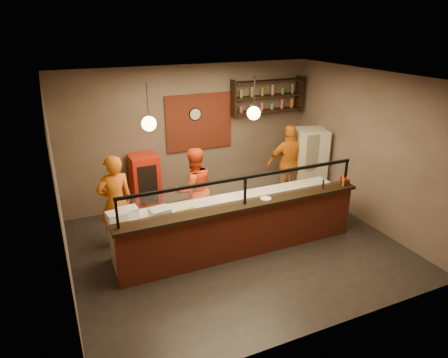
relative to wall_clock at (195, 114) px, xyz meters
name	(u,v)px	position (x,y,z in m)	size (l,w,h in m)	color
floor	(237,247)	(-0.10, -2.46, -2.10)	(6.00, 6.00, 0.00)	black
ceiling	(239,79)	(-0.10, -2.46, 1.10)	(6.00, 6.00, 0.00)	#372F2A
wall_back	(191,135)	(-0.10, 0.04, -0.50)	(6.00, 6.00, 0.00)	#755F55
wall_left	(59,198)	(-3.10, -2.46, -0.50)	(5.00, 5.00, 0.00)	#755F55
wall_right	(368,149)	(2.90, -2.46, -0.50)	(5.00, 5.00, 0.00)	#755F55
wall_front	(324,233)	(-0.10, -4.96, -0.50)	(6.00, 6.00, 0.00)	#755F55
brick_patch	(199,122)	(0.10, 0.01, -0.20)	(1.60, 0.04, 1.30)	#983721
service_counter	(244,231)	(-0.10, -2.76, -1.60)	(4.60, 0.25, 1.00)	#983721
counter_ledge	(245,205)	(-0.10, -2.76, -1.07)	(4.70, 0.37, 0.06)	black
worktop_cabinet	(233,223)	(-0.10, -2.26, -1.68)	(4.60, 0.75, 0.85)	gray
worktop	(233,202)	(-0.10, -2.26, -1.23)	(4.60, 0.75, 0.05)	silver
sneeze_guard	(245,188)	(-0.10, -2.76, -0.73)	(4.50, 0.05, 0.52)	white
wall_shelving	(267,96)	(1.80, -0.14, 0.30)	(1.84, 0.28, 0.85)	black
wall_clock	(195,114)	(0.00, 0.00, 0.00)	(0.30, 0.30, 0.04)	black
pendant_left	(149,124)	(-1.60, -2.26, 0.45)	(0.24, 0.24, 0.77)	black
pendant_right	(254,113)	(0.30, -2.26, 0.45)	(0.24, 0.24, 0.77)	black
cook_left	(116,202)	(-2.15, -1.43, -1.18)	(0.67, 0.44, 1.83)	#D06213
cook_mid	(194,190)	(-0.58, -1.42, -1.22)	(0.86, 0.67, 1.77)	red
cook_right	(289,164)	(1.95, -1.03, -1.16)	(1.10, 0.46, 1.88)	orange
fridge	(308,164)	(2.50, -1.03, -1.24)	(0.72, 0.67, 1.72)	beige
red_cooler	(145,185)	(-1.33, -0.31, -1.41)	(0.59, 0.54, 1.38)	red
pizza_dough	(228,199)	(-0.16, -2.16, -1.19)	(0.50, 0.50, 0.01)	#F5E4D0
prep_tub_a	(117,217)	(-2.25, -2.19, -1.12)	(0.33, 0.27, 0.17)	silver
prep_tub_b	(128,212)	(-2.04, -2.10, -1.12)	(0.32, 0.26, 0.16)	white
prep_tub_c	(160,213)	(-1.54, -2.35, -1.12)	(0.34, 0.27, 0.17)	silver
rolling_pin	(186,210)	(-1.06, -2.32, -1.17)	(0.06, 0.06, 0.36)	gold
condiment_caddy	(344,182)	(2.10, -2.77, -0.99)	(0.18, 0.14, 0.10)	black
pepper_mill	(323,184)	(1.59, -2.77, -0.95)	(0.04, 0.04, 0.19)	black
small_plate	(266,198)	(0.34, -2.73, -1.03)	(0.20, 0.20, 0.01)	silver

